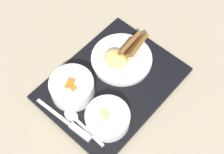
{
  "coord_description": "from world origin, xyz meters",
  "views": [
    {
      "loc": [
        -0.35,
        -0.28,
        0.82
      ],
      "look_at": [
        0.0,
        0.0,
        0.04
      ],
      "focal_mm": 50.0,
      "sensor_mm": 36.0,
      "label": 1
    }
  ],
  "objects": [
    {
      "name": "bowl_soup",
      "position": [
        -0.11,
        -0.07,
        0.04
      ],
      "size": [
        0.12,
        0.12,
        0.05
      ],
      "color": "white",
      "rests_on": "serving_tray"
    },
    {
      "name": "spoon",
      "position": [
        -0.16,
        -0.01,
        0.02
      ],
      "size": [
        0.04,
        0.15,
        0.01
      ],
      "rotation": [
        0.0,
        0.0,
        1.47
      ],
      "color": "silver",
      "rests_on": "serving_tray"
    },
    {
      "name": "plate_main",
      "position": [
        0.08,
        0.03,
        0.03
      ],
      "size": [
        0.19,
        0.19,
        0.09
      ],
      "color": "white",
      "rests_on": "serving_tray"
    },
    {
      "name": "serving_tray",
      "position": [
        0.0,
        0.0,
        0.01
      ],
      "size": [
        0.42,
        0.33,
        0.01
      ],
      "color": "black",
      "rests_on": "ground_plane"
    },
    {
      "name": "bowl_salad",
      "position": [
        -0.1,
        0.07,
        0.05
      ],
      "size": [
        0.13,
        0.13,
        0.07
      ],
      "color": "white",
      "rests_on": "serving_tray"
    },
    {
      "name": "knife",
      "position": [
        -0.18,
        -0.02,
        0.02
      ],
      "size": [
        0.02,
        0.2,
        0.02
      ],
      "rotation": [
        0.0,
        0.0,
        1.58
      ],
      "color": "silver",
      "rests_on": "serving_tray"
    },
    {
      "name": "ground_plane",
      "position": [
        0.0,
        0.0,
        0.0
      ],
      "size": [
        4.0,
        4.0,
        0.0
      ],
      "primitive_type": "plane",
      "color": "tan"
    }
  ]
}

